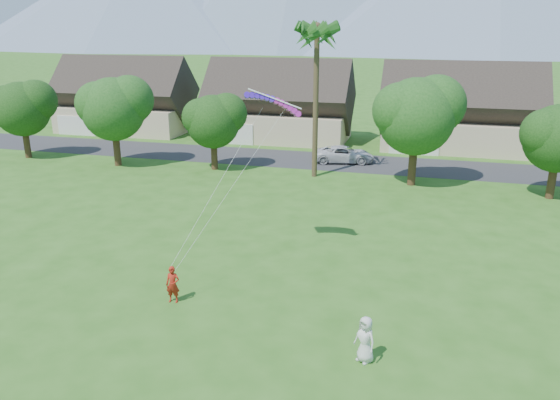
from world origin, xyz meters
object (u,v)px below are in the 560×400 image
(parked_car, at_px, (344,154))
(parafoil_kite, at_px, (274,100))
(watcher, at_px, (365,339))
(kite_flyer, at_px, (173,285))

(parked_car, height_order, parafoil_kite, parafoil_kite)
(parafoil_kite, bearing_deg, parked_car, 73.55)
(watcher, xyz_separation_m, parked_car, (-5.57, 31.09, -0.17))
(kite_flyer, xyz_separation_m, watcher, (9.05, -2.37, 0.05))
(parafoil_kite, bearing_deg, kite_flyer, -131.21)
(kite_flyer, relative_size, parked_car, 0.32)
(parafoil_kite, bearing_deg, watcher, -70.80)
(parked_car, bearing_deg, kite_flyer, 162.43)
(parked_car, relative_size, parafoil_kite, 1.72)
(watcher, bearing_deg, kite_flyer, -159.96)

